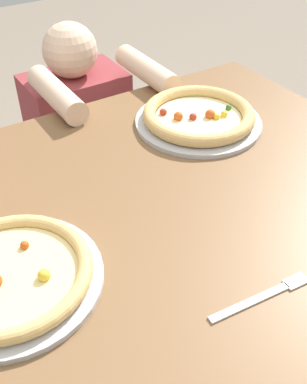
# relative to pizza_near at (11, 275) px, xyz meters

# --- Properties ---
(ground_plane) EXTENTS (8.00, 8.00, 0.00)m
(ground_plane) POSITION_rel_pizza_near_xyz_m (0.33, 0.05, -0.77)
(ground_plane) COLOR gray
(dining_table) EXTENTS (1.26, 0.96, 0.75)m
(dining_table) POSITION_rel_pizza_near_xyz_m (0.33, 0.05, -0.12)
(dining_table) COLOR brown
(dining_table) RESTS_ON ground
(pizza_near) EXTENTS (0.32, 0.32, 0.04)m
(pizza_near) POSITION_rel_pizza_near_xyz_m (0.00, 0.00, 0.00)
(pizza_near) COLOR #B7B7BC
(pizza_near) RESTS_ON dining_table
(pizza_far) EXTENTS (0.34, 0.34, 0.05)m
(pizza_far) POSITION_rel_pizza_near_xyz_m (0.61, 0.26, 0.00)
(pizza_far) COLOR #B7B7BC
(pizza_far) RESTS_ON dining_table
(fork) EXTENTS (0.20, 0.04, 0.00)m
(fork) POSITION_rel_pizza_near_xyz_m (0.35, -0.26, -0.02)
(fork) COLOR silver
(fork) RESTS_ON dining_table
(diner_seated) EXTENTS (0.38, 0.51, 0.89)m
(diner_seated) POSITION_rel_pizza_near_xyz_m (0.48, 0.78, -0.35)
(diner_seated) COLOR #333847
(diner_seated) RESTS_ON ground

